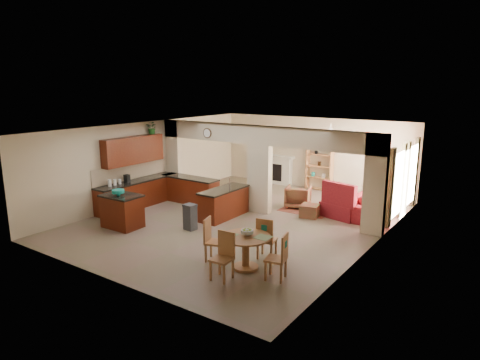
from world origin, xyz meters
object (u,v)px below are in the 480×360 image
Objects in this scene: dining_table at (246,247)px; sofa at (378,204)px; kitchen_island at (122,211)px; armchair at (298,197)px.

dining_table is 0.43× the size of sofa.
dining_table is 5.82m from sofa.
sofa is (5.75, 5.36, -0.10)m from kitchen_island.
kitchen_island reaches higher than sofa.
dining_table is 5.22m from armchair.
kitchen_island reaches higher than dining_table.
sofa is at bearing 77.91° from dining_table.
kitchen_island is 4.54m from dining_table.
armchair is (3.25, 4.73, -0.12)m from kitchen_island.
dining_table is at bearing 88.12° from armchair.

